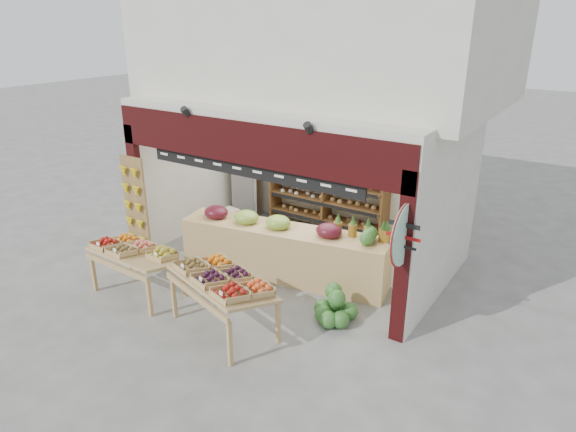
{
  "coord_description": "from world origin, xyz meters",
  "views": [
    {
      "loc": [
        4.95,
        -7.4,
        4.56
      ],
      "look_at": [
        0.23,
        -0.2,
        1.17
      ],
      "focal_mm": 32.0,
      "sensor_mm": 36.0,
      "label": 1
    }
  ],
  "objects_px": {
    "back_shelving": "(327,185)",
    "refrigerator": "(252,180)",
    "mid_counter": "(283,250)",
    "cardboard_stack": "(238,228)",
    "display_table_left": "(133,251)",
    "watermelon_pile": "(333,308)",
    "display_table_right": "(222,280)"
  },
  "relations": [
    {
      "from": "back_shelving",
      "to": "mid_counter",
      "type": "bearing_deg",
      "value": -80.54
    },
    {
      "from": "back_shelving",
      "to": "watermelon_pile",
      "type": "bearing_deg",
      "value": -58.8
    },
    {
      "from": "display_table_left",
      "to": "display_table_right",
      "type": "xyz_separation_m",
      "value": [
        2.06,
        -0.06,
        0.08
      ]
    },
    {
      "from": "refrigerator",
      "to": "display_table_right",
      "type": "height_order",
      "value": "refrigerator"
    },
    {
      "from": "refrigerator",
      "to": "display_table_left",
      "type": "bearing_deg",
      "value": -87.31
    },
    {
      "from": "refrigerator",
      "to": "display_table_left",
      "type": "height_order",
      "value": "refrigerator"
    },
    {
      "from": "display_table_right",
      "to": "cardboard_stack",
      "type": "bearing_deg",
      "value": 125.1
    },
    {
      "from": "cardboard_stack",
      "to": "mid_counter",
      "type": "distance_m",
      "value": 2.08
    },
    {
      "from": "refrigerator",
      "to": "display_table_left",
      "type": "xyz_separation_m",
      "value": [
        0.51,
        -4.07,
        -0.11
      ]
    },
    {
      "from": "display_table_left",
      "to": "display_table_right",
      "type": "distance_m",
      "value": 2.06
    },
    {
      "from": "watermelon_pile",
      "to": "mid_counter",
      "type": "bearing_deg",
      "value": 152.28
    },
    {
      "from": "cardboard_stack",
      "to": "display_table_left",
      "type": "distance_m",
      "value": 2.88
    },
    {
      "from": "back_shelving",
      "to": "refrigerator",
      "type": "bearing_deg",
      "value": -176.62
    },
    {
      "from": "display_table_right",
      "to": "back_shelving",
      "type": "bearing_deg",
      "value": 97.91
    },
    {
      "from": "refrigerator",
      "to": "display_table_right",
      "type": "relative_size",
      "value": 0.92
    },
    {
      "from": "display_table_left",
      "to": "refrigerator",
      "type": "bearing_deg",
      "value": 97.1
    },
    {
      "from": "back_shelving",
      "to": "watermelon_pile",
      "type": "xyz_separation_m",
      "value": [
        1.87,
        -3.09,
        -0.89
      ]
    },
    {
      "from": "back_shelving",
      "to": "cardboard_stack",
      "type": "height_order",
      "value": "back_shelving"
    },
    {
      "from": "back_shelving",
      "to": "display_table_right",
      "type": "xyz_separation_m",
      "value": [
        0.59,
        -4.25,
        -0.24
      ]
    },
    {
      "from": "back_shelving",
      "to": "display_table_left",
      "type": "bearing_deg",
      "value": -109.32
    },
    {
      "from": "back_shelving",
      "to": "mid_counter",
      "type": "height_order",
      "value": "back_shelving"
    },
    {
      "from": "back_shelving",
      "to": "display_table_left",
      "type": "height_order",
      "value": "back_shelving"
    },
    {
      "from": "back_shelving",
      "to": "watermelon_pile",
      "type": "height_order",
      "value": "back_shelving"
    },
    {
      "from": "refrigerator",
      "to": "cardboard_stack",
      "type": "xyz_separation_m",
      "value": [
        0.53,
        -1.24,
        -0.66
      ]
    },
    {
      "from": "refrigerator",
      "to": "back_shelving",
      "type": "bearing_deg",
      "value": -1.02
    },
    {
      "from": "display_table_left",
      "to": "watermelon_pile",
      "type": "xyz_separation_m",
      "value": [
        3.34,
        1.09,
        -0.57
      ]
    },
    {
      "from": "back_shelving",
      "to": "cardboard_stack",
      "type": "xyz_separation_m",
      "value": [
        -1.44,
        -1.36,
        -0.87
      ]
    },
    {
      "from": "cardboard_stack",
      "to": "display_table_left",
      "type": "bearing_deg",
      "value": -90.51
    },
    {
      "from": "watermelon_pile",
      "to": "display_table_left",
      "type": "bearing_deg",
      "value": -161.83
    },
    {
      "from": "cardboard_stack",
      "to": "watermelon_pile",
      "type": "relative_size",
      "value": 1.4
    },
    {
      "from": "cardboard_stack",
      "to": "display_table_left",
      "type": "xyz_separation_m",
      "value": [
        -0.03,
        -2.83,
        0.55
      ]
    },
    {
      "from": "mid_counter",
      "to": "display_table_right",
      "type": "bearing_deg",
      "value": -83.96
    }
  ]
}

